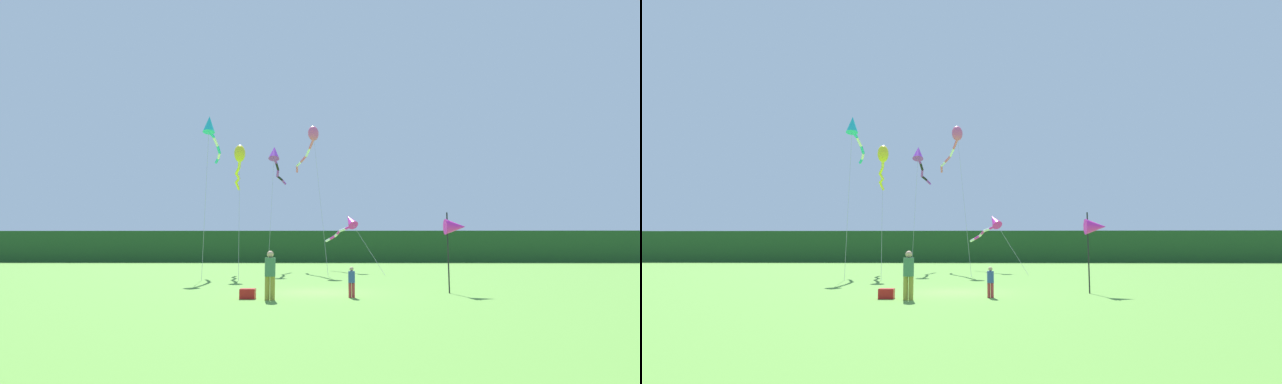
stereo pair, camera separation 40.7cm
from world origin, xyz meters
The scene contains 11 objects.
ground_plane centered at (0.00, 0.00, 0.00)m, with size 120.00×120.00×0.00m, color #5B9338.
distant_treeline centered at (0.00, 45.00, 2.19)m, with size 108.00×3.17×4.38m, color #234C23.
person_adult centered at (-1.76, -3.21, 1.03)m, with size 0.41×0.41×1.85m.
person_child centered at (1.38, -2.31, 0.68)m, with size 0.27×0.27×1.21m.
cooler_box centered at (-2.68, -2.74, 0.19)m, with size 0.59×0.40×0.39m, color red.
banner_flag_pole centered at (6.06, -0.42, 2.86)m, with size 0.90×0.70×3.53m.
kite_purple centered at (-3.93, 17.12, 9.54)m, with size 0.95×9.96×10.49m.
kite_yellow centered at (-5.93, 11.85, 8.33)m, with size 2.08×9.78×9.35m.
kite_rainbow centered at (-0.91, 16.90, 11.00)m, with size 3.04×11.40×12.09m.
kite_magenta centered at (2.19, 17.75, 4.05)m, with size 4.39×8.21×4.97m.
kite_cyan centered at (-7.59, 10.03, 10.03)m, with size 1.37×7.55×10.96m.
Camera 1 is at (0.39, -20.93, 1.94)m, focal length 25.93 mm.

